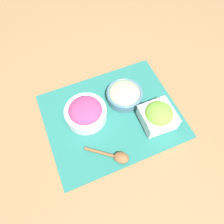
{
  "coord_description": "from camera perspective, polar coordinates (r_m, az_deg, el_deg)",
  "views": [
    {
      "loc": [
        -0.17,
        -0.41,
        0.84
      ],
      "look_at": [
        0.0,
        0.0,
        0.03
      ],
      "focal_mm": 35.0,
      "sensor_mm": 36.0,
      "label": 1
    }
  ],
  "objects": [
    {
      "name": "ground_plane",
      "position": [
        0.95,
        0.0,
        -1.0
      ],
      "size": [
        3.0,
        3.0,
        0.0
      ],
      "primitive_type": "plane",
      "color": "olive"
    },
    {
      "name": "placemat",
      "position": [
        0.95,
        0.0,
        -0.95
      ],
      "size": [
        0.57,
        0.46,
        0.0
      ],
      "color": "#236B60",
      "rests_on": "ground_plane"
    },
    {
      "name": "cucumber_bowl",
      "position": [
        0.97,
        3.28,
        4.69
      ],
      "size": [
        0.16,
        0.16,
        0.05
      ],
      "color": "slate",
      "rests_on": "placemat"
    },
    {
      "name": "lettuce_bowl",
      "position": [
        0.91,
        11.93,
        -0.96
      ],
      "size": [
        0.14,
        0.14,
        0.1
      ],
      "color": "white",
      "rests_on": "placemat"
    },
    {
      "name": "onion_bowl",
      "position": [
        0.91,
        -6.9,
        -0.04
      ],
      "size": [
        0.17,
        0.17,
        0.09
      ],
      "color": "silver",
      "rests_on": "placemat"
    },
    {
      "name": "wooden_spoon",
      "position": [
        0.86,
        1.23,
        -11.54
      ],
      "size": [
        0.16,
        0.13,
        0.03
      ],
      "color": "brown",
      "rests_on": "placemat"
    }
  ]
}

